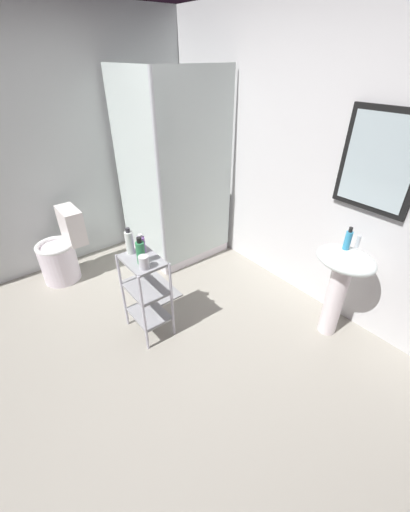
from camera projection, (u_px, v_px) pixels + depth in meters
The scene contains 14 objects.
ground_plane at pixel (132, 364), 2.51m from camera, with size 4.20×4.20×0.02m, color #9F998D.
wall_back at pixel (303, 163), 2.79m from camera, with size 4.20×0.14×2.50m.
wall_left at pixel (25, 154), 3.05m from camera, with size 0.10×4.20×2.50m, color silver.
shower_stall at pixel (173, 218), 3.67m from camera, with size 0.92×0.92×2.00m.
pedestal_sink at pixel (341, 277), 2.50m from camera, with size 0.46×0.37×0.81m.
sink_faucet at pixel (358, 242), 2.41m from camera, with size 0.03×0.03×0.10m, color silver.
toilet at pixel (62, 252), 3.31m from camera, with size 0.37×0.49×0.76m.
storage_cart at pixel (146, 290), 2.59m from camera, with size 0.38×0.28×0.74m.
hand_soap_bottle at pixel (348, 240), 2.37m from camera, with size 0.05×0.05×0.18m.
body_wash_bottle_green at pixel (141, 252), 2.34m from camera, with size 0.07×0.07×0.21m.
lotion_bottle_white at pixel (129, 242), 2.45m from camera, with size 0.06×0.06×0.22m.
conditioner_bottle_purple at pixel (141, 244), 2.47m from camera, with size 0.06×0.06×0.16m.
rinse_cup at pixel (144, 262), 2.29m from camera, with size 0.08×0.08×0.10m, color silver.
bath_mat at pixel (150, 288), 3.29m from camera, with size 0.60×0.40×0.02m, color gray.
Camera 1 is at (1.65, -0.58, 2.07)m, focal length 22.21 mm.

